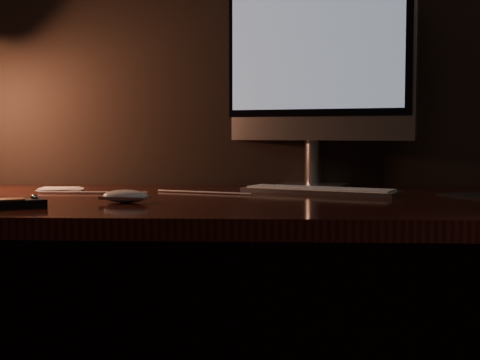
{
  "coord_description": "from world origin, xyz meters",
  "views": [
    {
      "loc": [
        0.1,
        0.34,
        0.9
      ],
      "look_at": [
        0.03,
        1.73,
        0.8
      ],
      "focal_mm": 50.0,
      "sensor_mm": 36.0,
      "label": 1
    }
  ],
  "objects_px": {
    "mouse": "(126,198)",
    "desk": "(231,248)",
    "media_remote": "(10,203)",
    "monitor": "(314,62)",
    "keyboard": "(320,190)"
  },
  "relations": [
    {
      "from": "desk",
      "to": "keyboard",
      "type": "xyz_separation_m",
      "value": [
        0.22,
        0.06,
        0.14
      ]
    },
    {
      "from": "desk",
      "to": "monitor",
      "type": "xyz_separation_m",
      "value": [
        0.21,
        0.26,
        0.47
      ]
    },
    {
      "from": "mouse",
      "to": "keyboard",
      "type": "bearing_deg",
      "value": 37.62
    },
    {
      "from": "keyboard",
      "to": "media_remote",
      "type": "bearing_deg",
      "value": -126.31
    },
    {
      "from": "mouse",
      "to": "media_remote",
      "type": "bearing_deg",
      "value": -142.63
    },
    {
      "from": "desk",
      "to": "media_remote",
      "type": "height_order",
      "value": "media_remote"
    },
    {
      "from": "mouse",
      "to": "media_remote",
      "type": "relative_size",
      "value": 0.7
    },
    {
      "from": "desk",
      "to": "monitor",
      "type": "height_order",
      "value": "monitor"
    },
    {
      "from": "monitor",
      "to": "keyboard",
      "type": "xyz_separation_m",
      "value": [
        0.0,
        -0.2,
        -0.34
      ]
    },
    {
      "from": "desk",
      "to": "monitor",
      "type": "bearing_deg",
      "value": 50.48
    },
    {
      "from": "monitor",
      "to": "mouse",
      "type": "distance_m",
      "value": 0.7
    },
    {
      "from": "desk",
      "to": "monitor",
      "type": "relative_size",
      "value": 2.76
    },
    {
      "from": "mouse",
      "to": "media_remote",
      "type": "height_order",
      "value": "media_remote"
    },
    {
      "from": "mouse",
      "to": "desk",
      "type": "bearing_deg",
      "value": 48.99
    },
    {
      "from": "desk",
      "to": "mouse",
      "type": "xyz_separation_m",
      "value": [
        -0.21,
        -0.18,
        0.14
      ]
    }
  ]
}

